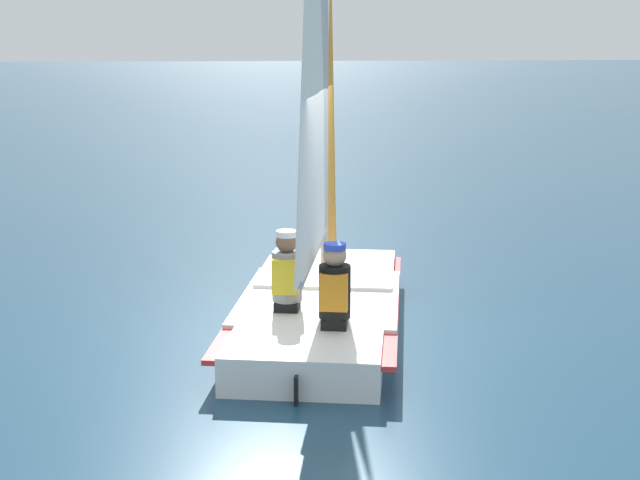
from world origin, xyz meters
name	(u,v)px	position (x,y,z in m)	size (l,w,h in m)	color
ground_plane	(320,328)	(0.00, 0.00, 0.00)	(260.00, 260.00, 0.00)	navy
sailboat_main	(320,251)	(-0.01, -0.04, 0.85)	(2.53, 4.23, 5.65)	white
sailor_helm	(287,283)	(-0.40, -0.46, 0.63)	(0.36, 0.39, 1.16)	black
sailor_crew	(335,299)	(-0.01, -1.07, 0.63)	(0.36, 0.39, 1.16)	black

